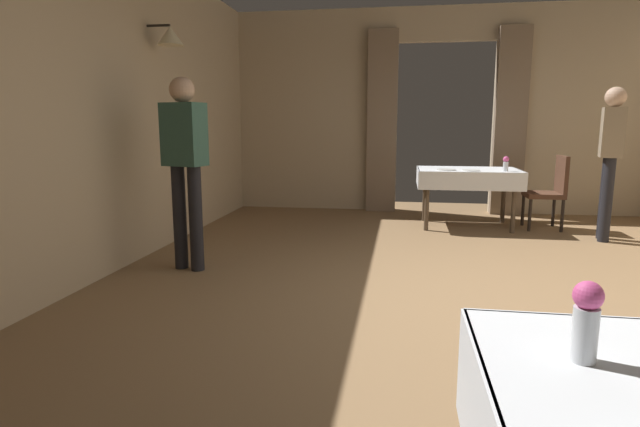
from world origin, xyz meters
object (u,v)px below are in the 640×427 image
dining_table_mid (468,176)px  plate_mid_b (471,170)px  flower_vase_mid (506,163)px  person_waiter_by_doorway (611,151)px  person_diner_standing_aside (185,157)px  plate_mid_c (446,170)px  chair_mid_right (551,189)px  flower_vase_near (586,319)px

dining_table_mid → plate_mid_b: size_ratio=5.91×
flower_vase_mid → plate_mid_b: (-0.41, -0.03, -0.09)m
person_waiter_by_doorway → person_diner_standing_aside: size_ratio=1.00×
plate_mid_b → plate_mid_c: size_ratio=0.90×
plate_mid_c → person_diner_standing_aside: (-2.45, -2.23, 0.27)m
flower_vase_mid → person_waiter_by_doorway: (1.05, -0.33, 0.18)m
dining_table_mid → flower_vase_mid: bearing=-30.3°
plate_mid_b → person_waiter_by_doorway: 1.51m
flower_vase_mid → plate_mid_c: (-0.70, 0.02, -0.09)m
dining_table_mid → chair_mid_right: 1.03m
plate_mid_c → person_waiter_by_doorway: (1.75, -0.35, 0.27)m
dining_table_mid → plate_mid_c: 0.38m
dining_table_mid → plate_mid_c: size_ratio=5.35×
dining_table_mid → plate_mid_c: plate_mid_c is taller
flower_vase_near → flower_vase_mid: 5.35m
person_diner_standing_aside → chair_mid_right: bearing=33.3°
person_diner_standing_aside → dining_table_mid: bearing=41.8°
plate_mid_b → chair_mid_right: bearing=15.4°
flower_vase_mid → flower_vase_near: bearing=-98.6°
dining_table_mid → person_waiter_by_doorway: (1.46, -0.57, 0.37)m
dining_table_mid → flower_vase_near: size_ratio=6.34×
dining_table_mid → person_diner_standing_aside: person_diner_standing_aside is taller
flower_vase_near → plate_mid_b: size_ratio=0.93×
dining_table_mid → flower_vase_mid: flower_vase_mid is taller
plate_mid_b → flower_vase_near: bearing=-94.3°
plate_mid_c → person_waiter_by_doorway: bearing=-11.2°
person_waiter_by_doorway → chair_mid_right: bearing=127.4°
flower_vase_mid → plate_mid_c: flower_vase_mid is taller
plate_mid_c → flower_vase_near: bearing=-91.1°
chair_mid_right → plate_mid_c: 1.35m
person_waiter_by_doorway → plate_mid_b: bearing=168.5°
chair_mid_right → plate_mid_c: size_ratio=3.91×
person_waiter_by_doorway → person_diner_standing_aside: bearing=-155.8°
plate_mid_b → person_diner_standing_aside: bearing=-141.5°
chair_mid_right → plate_mid_b: (-1.02, -0.28, 0.24)m
plate_mid_b → flower_vase_mid: bearing=3.9°
plate_mid_b → plate_mid_c: bearing=170.7°
chair_mid_right → person_diner_standing_aside: bearing=-146.7°
person_diner_standing_aside → plate_mid_c: bearing=42.4°
flower_vase_near → plate_mid_c: 5.31m
flower_vase_near → dining_table_mid: bearing=86.0°
chair_mid_right → person_waiter_by_doorway: (0.44, -0.58, 0.51)m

